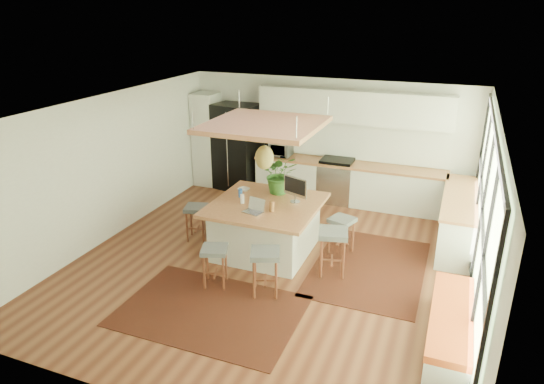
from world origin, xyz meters
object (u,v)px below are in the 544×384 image
at_px(stool_near_left, 215,265).
at_px(island_plant, 280,178).
at_px(island, 266,227).
at_px(stool_left_side, 197,222).
at_px(fridge, 238,151).
at_px(stool_right_back, 341,234).
at_px(stool_near_right, 265,273).
at_px(stool_right_front, 332,254).
at_px(microwave, 278,147).
at_px(monitor, 295,188).
at_px(laptop, 253,206).

bearing_deg(stool_near_left, island_plant, 79.60).
distance_m(island, stool_near_left, 1.41).
xyz_separation_m(stool_near_left, stool_left_side, (-1.09, 1.34, 0.00)).
distance_m(fridge, stool_right_back, 3.97).
distance_m(fridge, stool_near_right, 4.78).
relative_size(stool_right_front, stool_right_back, 1.17).
relative_size(island, stool_left_side, 2.75).
distance_m(island, stool_right_back, 1.35).
bearing_deg(stool_right_back, stool_near_left, -131.18).
xyz_separation_m(island, stool_right_back, (1.28, 0.44, -0.11)).
xyz_separation_m(island, microwave, (-0.84, 2.84, 0.67)).
distance_m(island, stool_left_side, 1.40).
relative_size(stool_near_left, monitor, 1.31).
height_order(stool_near_left, stool_near_right, stool_near_right).
bearing_deg(stool_right_front, stool_left_side, 173.31).
height_order(island, laptop, laptop).
bearing_deg(stool_right_front, microwave, 124.14).
relative_size(stool_near_left, microwave, 1.08).
bearing_deg(stool_near_right, monitor, 92.20).
height_order(stool_near_left, microwave, microwave).
relative_size(stool_near_left, stool_near_right, 0.91).
bearing_deg(monitor, island, -131.26).
height_order(laptop, monitor, monitor).
bearing_deg(stool_near_right, microwave, 108.22).
relative_size(fridge, stool_near_left, 3.09).
relative_size(stool_left_side, island_plant, 0.91).
relative_size(stool_right_back, microwave, 1.10).
height_order(stool_near_right, stool_right_front, stool_right_front).
height_order(stool_right_back, microwave, microwave).
height_order(stool_right_back, island_plant, island_plant).
relative_size(island, stool_right_back, 2.76).
relative_size(fridge, microwave, 3.35).
xyz_separation_m(stool_near_right, island_plant, (-0.47, 1.87, 0.86)).
distance_m(stool_right_front, monitor, 1.34).
distance_m(laptop, microwave, 3.39).
distance_m(island, stool_near_right, 1.41).
bearing_deg(island, fridge, 123.45).
bearing_deg(stool_near_left, stool_left_side, 129.20).
relative_size(laptop, island_plant, 0.46).
bearing_deg(laptop, stool_near_right, -42.30).
bearing_deg(stool_left_side, microwave, 79.06).
bearing_deg(laptop, stool_near_left, -91.99).
height_order(stool_right_front, laptop, laptop).
distance_m(stool_near_left, monitor, 1.97).
relative_size(stool_right_front, microwave, 1.28).
height_order(monitor, island_plant, island_plant).
distance_m(stool_near_right, stool_right_back, 1.90).
bearing_deg(stool_near_right, island, 111.77).
xyz_separation_m(stool_near_left, stool_near_right, (0.83, 0.07, 0.00)).
height_order(fridge, stool_right_back, fridge).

